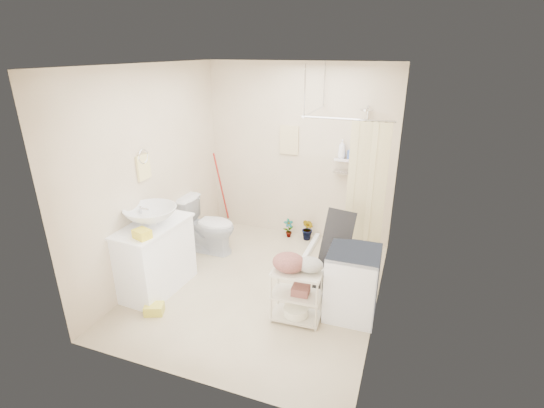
# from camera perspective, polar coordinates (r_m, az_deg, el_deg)

# --- Properties ---
(floor) EXTENTS (3.20, 3.20, 0.00)m
(floor) POSITION_cam_1_polar(r_m,az_deg,el_deg) (5.00, -1.75, -11.76)
(floor) COLOR #C7B895
(floor) RESTS_ON ground
(ceiling) EXTENTS (2.80, 3.20, 0.04)m
(ceiling) POSITION_cam_1_polar(r_m,az_deg,el_deg) (4.18, -2.18, 19.53)
(ceiling) COLOR silver
(ceiling) RESTS_ON ground
(wall_back) EXTENTS (2.80, 0.04, 2.60)m
(wall_back) POSITION_cam_1_polar(r_m,az_deg,el_deg) (5.88, 3.94, 7.25)
(wall_back) COLOR beige
(wall_back) RESTS_ON ground
(wall_front) EXTENTS (2.80, 0.04, 2.60)m
(wall_front) POSITION_cam_1_polar(r_m,az_deg,el_deg) (3.12, -13.06, -6.68)
(wall_front) COLOR beige
(wall_front) RESTS_ON ground
(wall_left) EXTENTS (0.04, 3.20, 2.60)m
(wall_left) POSITION_cam_1_polar(r_m,az_deg,el_deg) (5.09, -16.75, 4.12)
(wall_left) COLOR beige
(wall_left) RESTS_ON ground
(wall_right) EXTENTS (0.04, 3.20, 2.60)m
(wall_right) POSITION_cam_1_polar(r_m,az_deg,el_deg) (4.14, 16.35, 0.17)
(wall_right) COLOR beige
(wall_right) RESTS_ON ground
(vanity) EXTENTS (0.61, 1.01, 0.86)m
(vanity) POSITION_cam_1_polar(r_m,az_deg,el_deg) (4.95, -16.58, -7.37)
(vanity) COLOR white
(vanity) RESTS_ON ground
(sink) EXTENTS (0.77, 0.77, 0.21)m
(sink) POSITION_cam_1_polar(r_m,az_deg,el_deg) (4.73, -17.15, -1.65)
(sink) COLOR silver
(sink) RESTS_ON vanity
(counter_basket) EXTENTS (0.21, 0.19, 0.10)m
(counter_basket) POSITION_cam_1_polar(r_m,az_deg,el_deg) (4.43, -18.30, -4.14)
(counter_basket) COLOR yellow
(counter_basket) RESTS_ON vanity
(floor_basket) EXTENTS (0.36, 0.32, 0.16)m
(floor_basket) POSITION_cam_1_polar(r_m,az_deg,el_deg) (4.70, -16.72, -14.13)
(floor_basket) COLOR yellow
(floor_basket) RESTS_ON ground
(toilet) EXTENTS (0.79, 0.45, 0.81)m
(toilet) POSITION_cam_1_polar(r_m,az_deg,el_deg) (5.70, -9.25, -3.02)
(toilet) COLOR silver
(toilet) RESTS_ON ground
(mop) EXTENTS (0.16, 0.16, 1.26)m
(mop) POSITION_cam_1_polar(r_m,az_deg,el_deg) (6.40, -7.69, 2.04)
(mop) COLOR #AD1F19
(mop) RESTS_ON ground
(potted_plant_a) EXTENTS (0.19, 0.18, 0.30)m
(potted_plant_a) POSITION_cam_1_polar(r_m,az_deg,el_deg) (6.13, 2.41, -3.53)
(potted_plant_a) COLOR #945436
(potted_plant_a) RESTS_ON ground
(potted_plant_b) EXTENTS (0.25, 0.25, 0.36)m
(potted_plant_b) POSITION_cam_1_polar(r_m,az_deg,el_deg) (6.05, 5.22, -3.67)
(potted_plant_b) COLOR brown
(potted_plant_b) RESTS_ON ground
(hanging_towel) EXTENTS (0.28, 0.03, 0.42)m
(hanging_towel) POSITION_cam_1_polar(r_m,az_deg,el_deg) (5.85, 2.51, 9.24)
(hanging_towel) COLOR beige
(hanging_towel) RESTS_ON wall_back
(towel_ring) EXTENTS (0.04, 0.22, 0.34)m
(towel_ring) POSITION_cam_1_polar(r_m,az_deg,el_deg) (4.88, -18.14, 5.32)
(towel_ring) COLOR #FEEC94
(towel_ring) RESTS_ON wall_left
(tp_holder) EXTENTS (0.08, 0.12, 0.14)m
(tp_holder) POSITION_cam_1_polar(r_m,az_deg,el_deg) (5.30, -15.42, -1.74)
(tp_holder) COLOR white
(tp_holder) RESTS_ON wall_left
(shower) EXTENTS (1.10, 1.10, 2.10)m
(shower) POSITION_cam_1_polar(r_m,az_deg,el_deg) (5.26, 11.08, 2.31)
(shower) COLOR white
(shower) RESTS_ON ground
(shampoo_bottle_a) EXTENTS (0.13, 0.13, 0.26)m
(shampoo_bottle_a) POSITION_cam_1_polar(r_m,az_deg,el_deg) (5.63, 10.10, 7.88)
(shampoo_bottle_a) COLOR white
(shampoo_bottle_a) RESTS_ON shower
(shampoo_bottle_b) EXTENTS (0.09, 0.09, 0.16)m
(shampoo_bottle_b) POSITION_cam_1_polar(r_m,az_deg,el_deg) (5.63, 11.24, 7.29)
(shampoo_bottle_b) COLOR #3F5FB7
(shampoo_bottle_b) RESTS_ON shower
(washing_machine) EXTENTS (0.54, 0.56, 0.78)m
(washing_machine) POSITION_cam_1_polar(r_m,az_deg,el_deg) (4.43, 11.54, -11.12)
(washing_machine) COLOR white
(washing_machine) RESTS_ON ground
(laundry_rack) EXTENTS (0.54, 0.33, 0.72)m
(laundry_rack) POSITION_cam_1_polar(r_m,az_deg,el_deg) (4.28, 3.57, -12.44)
(laundry_rack) COLOR beige
(laundry_rack) RESTS_ON ground
(ironing_board) EXTENTS (0.33, 0.14, 1.13)m
(ironing_board) POSITION_cam_1_polar(r_m,az_deg,el_deg) (4.51, 8.82, -7.62)
(ironing_board) COLOR black
(ironing_board) RESTS_ON ground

